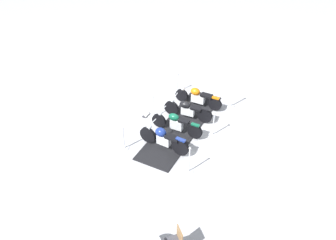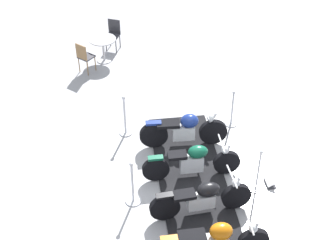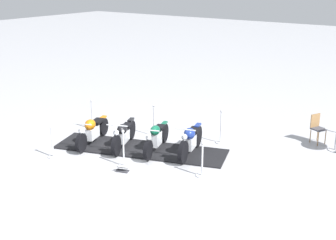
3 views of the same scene
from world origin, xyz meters
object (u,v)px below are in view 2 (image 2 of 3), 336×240
object	(u,v)px
motorcycle_copper	(214,240)
stanchion_left_mid	(133,190)
info_placard	(270,182)
cafe_chair_near_table	(113,33)
motorcycle_forest	(193,161)
stanchion_right_mid	(257,177)
stanchion_right_rear	(232,114)
motorcycle_navy	(185,129)
cafe_table	(103,44)
cafe_chair_across_table	(84,56)
motorcycle_black	(203,198)
stanchion_left_rear	(125,121)

from	to	relation	value
motorcycle_copper	stanchion_left_mid	bearing A→B (deg)	130.01
info_placard	cafe_chair_near_table	xyz separation A→B (m)	(5.09, -5.34, 0.49)
motorcycle_forest	stanchion_right_mid	bearing A→B (deg)	-22.61
stanchion_right_rear	info_placard	bearing A→B (deg)	117.22
motorcycle_navy	cafe_table	xyz separation A→B (m)	(3.07, -3.56, 0.06)
stanchion_left_mid	cafe_chair_near_table	xyz separation A→B (m)	(2.16, -6.40, 0.21)
stanchion_left_mid	motorcycle_forest	bearing A→B (deg)	-140.35
motorcycle_forest	stanchion_left_mid	world-z (taller)	stanchion_left_mid
cafe_table	cafe_chair_across_table	size ratio (longest dim) A/B	0.84
motorcycle_forest	stanchion_right_rear	distance (m)	2.25
motorcycle_navy	cafe_chair_near_table	bearing A→B (deg)	109.12
cafe_chair_across_table	motorcycle_black	bearing A→B (deg)	-114.80
motorcycle_navy	stanchion_left_mid	size ratio (longest dim) A/B	1.84
stanchion_right_rear	info_placard	size ratio (longest dim) A/B	2.50
stanchion_left_mid	cafe_chair_across_table	bearing A→B (deg)	-61.62
stanchion_right_mid	motorcycle_black	bearing A→B (deg)	40.58
motorcycle_black	motorcycle_forest	world-z (taller)	motorcycle_black
motorcycle_black	info_placard	distance (m)	1.87
motorcycle_copper	cafe_chair_near_table	xyz separation A→B (m)	(4.02, -7.55, 0.06)
cafe_table	cafe_chair_near_table	distance (m)	0.83
stanchion_right_mid	cafe_chair_across_table	bearing A→B (deg)	-37.26
cafe_table	cafe_chair_across_table	distance (m)	0.82
motorcycle_copper	cafe_table	bearing A→B (deg)	103.16
stanchion_left_mid	info_placard	bearing A→B (deg)	-160.07
motorcycle_copper	motorcycle_forest	xyz separation A→B (m)	(0.69, -2.12, 0.00)
cafe_chair_near_table	info_placard	bearing A→B (deg)	50.70
stanchion_right_mid	cafe_chair_across_table	world-z (taller)	stanchion_right_mid
motorcycle_black	cafe_table	world-z (taller)	motorcycle_black
cafe_chair_near_table	motorcycle_copper	bearing A→B (deg)	35.11
motorcycle_navy	stanchion_right_mid	distance (m)	2.15
motorcycle_forest	cafe_table	size ratio (longest dim) A/B	2.65
info_placard	cafe_table	size ratio (longest dim) A/B	0.51
motorcycle_black	motorcycle_copper	bearing A→B (deg)	-94.15
motorcycle_forest	stanchion_right_rear	xyz separation A→B (m)	(-0.71, -2.13, -0.18)
stanchion_right_mid	cafe_table	distance (m)	6.79
stanchion_left_rear	stanchion_left_mid	world-z (taller)	stanchion_left_rear
motorcycle_copper	stanchion_left_mid	size ratio (longest dim) A/B	1.91
stanchion_right_rear	cafe_chair_across_table	size ratio (longest dim) A/B	1.06
stanchion_left_mid	cafe_chair_near_table	size ratio (longest dim) A/B	1.18
motorcycle_copper	stanchion_right_mid	size ratio (longest dim) A/B	1.92
stanchion_left_rear	stanchion_right_mid	xyz separation A→B (m)	(-3.35, 1.38, -0.02)
stanchion_left_rear	cafe_chair_across_table	size ratio (longest dim) A/B	1.18
motorcycle_forest	cafe_table	world-z (taller)	motorcycle_forest
info_placard	cafe_chair_across_table	world-z (taller)	cafe_chair_across_table
stanchion_right_rear	cafe_table	distance (m)	4.84
cafe_chair_near_table	cafe_table	bearing A→B (deg)	-0.00
motorcycle_copper	info_placard	bearing A→B (deg)	45.85
motorcycle_black	stanchion_right_mid	world-z (taller)	stanchion_right_mid
info_placard	cafe_table	bearing A→B (deg)	-149.21
stanchion_left_mid	cafe_table	distance (m)	6.03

